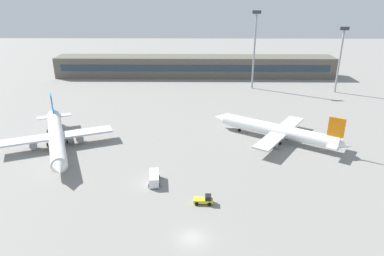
{
  "coord_description": "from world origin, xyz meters",
  "views": [
    {
      "loc": [
        0.55,
        -45.26,
        37.25
      ],
      "look_at": [
        -0.46,
        40.0,
        3.0
      ],
      "focal_mm": 32.58,
      "sensor_mm": 36.0,
      "label": 1
    }
  ],
  "objects_px": {
    "baggage_tug_yellow": "(205,200)",
    "floodlight_tower_east": "(255,45)",
    "airplane_mid": "(276,130)",
    "airplane_near": "(56,137)",
    "service_van_white": "(154,178)",
    "floodlight_tower_west": "(340,55)"
  },
  "relations": [
    {
      "from": "baggage_tug_yellow",
      "to": "floodlight_tower_west",
      "type": "distance_m",
      "value": 92.72
    },
    {
      "from": "floodlight_tower_east",
      "to": "airplane_near",
      "type": "bearing_deg",
      "value": -134.96
    },
    {
      "from": "airplane_near",
      "to": "floodlight_tower_east",
      "type": "relative_size",
      "value": 1.27
    },
    {
      "from": "airplane_near",
      "to": "service_van_white",
      "type": "height_order",
      "value": "airplane_near"
    },
    {
      "from": "airplane_mid",
      "to": "baggage_tug_yellow",
      "type": "relative_size",
      "value": 8.88
    },
    {
      "from": "service_van_white",
      "to": "floodlight_tower_east",
      "type": "distance_m",
      "value": 81.54
    },
    {
      "from": "service_van_white",
      "to": "airplane_mid",
      "type": "bearing_deg",
      "value": 36.77
    },
    {
      "from": "airplane_mid",
      "to": "baggage_tug_yellow",
      "type": "height_order",
      "value": "airplane_mid"
    },
    {
      "from": "floodlight_tower_west",
      "to": "floodlight_tower_east",
      "type": "height_order",
      "value": "floodlight_tower_east"
    },
    {
      "from": "airplane_mid",
      "to": "floodlight_tower_west",
      "type": "height_order",
      "value": "floodlight_tower_west"
    },
    {
      "from": "floodlight_tower_east",
      "to": "baggage_tug_yellow",
      "type": "bearing_deg",
      "value": -104.36
    },
    {
      "from": "service_van_white",
      "to": "floodlight_tower_east",
      "type": "relative_size",
      "value": 0.18
    },
    {
      "from": "airplane_near",
      "to": "airplane_mid",
      "type": "distance_m",
      "value": 56.05
    },
    {
      "from": "airplane_near",
      "to": "service_van_white",
      "type": "relative_size",
      "value": 7.0
    },
    {
      "from": "baggage_tug_yellow",
      "to": "service_van_white",
      "type": "relative_size",
      "value": 0.68
    },
    {
      "from": "airplane_mid",
      "to": "floodlight_tower_east",
      "type": "distance_m",
      "value": 53.54
    },
    {
      "from": "floodlight_tower_west",
      "to": "floodlight_tower_east",
      "type": "distance_m",
      "value": 31.77
    },
    {
      "from": "service_van_white",
      "to": "floodlight_tower_east",
      "type": "xyz_separation_m",
      "value": [
        30.96,
        73.75,
        15.83
      ]
    },
    {
      "from": "airplane_near",
      "to": "service_van_white",
      "type": "distance_m",
      "value": 31.01
    },
    {
      "from": "baggage_tug_yellow",
      "to": "floodlight_tower_east",
      "type": "xyz_separation_m",
      "value": [
        20.75,
        81.05,
        16.14
      ]
    },
    {
      "from": "airplane_near",
      "to": "floodlight_tower_west",
      "type": "bearing_deg",
      "value": 30.38
    },
    {
      "from": "airplane_near",
      "to": "service_van_white",
      "type": "xyz_separation_m",
      "value": [
        26.15,
        -16.56,
        -1.88
      ]
    }
  ]
}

